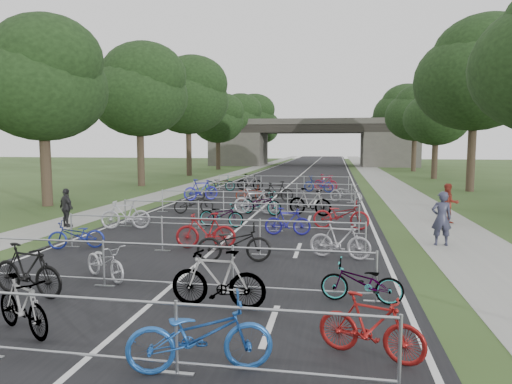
% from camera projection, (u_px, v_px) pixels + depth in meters
% --- Properties ---
extents(ground, '(200.00, 200.00, 0.00)m').
position_uv_depth(ground, '(80.00, 366.00, 6.82)').
color(ground, '#344A20').
rests_on(ground, ground).
extents(road, '(11.00, 140.00, 0.01)m').
position_uv_depth(road, '(305.00, 171.00, 55.79)').
color(road, black).
rests_on(road, ground).
extents(sidewalk_right, '(3.00, 140.00, 0.01)m').
position_uv_depth(sidewalk_right, '(372.00, 172.00, 54.41)').
color(sidewalk_right, gray).
rests_on(sidewalk_right, ground).
extents(sidewalk_left, '(2.00, 140.00, 0.01)m').
position_uv_depth(sidewalk_left, '(245.00, 171.00, 57.09)').
color(sidewalk_left, gray).
rests_on(sidewalk_left, ground).
extents(lane_markings, '(0.12, 140.00, 0.00)m').
position_uv_depth(lane_markings, '(305.00, 171.00, 55.79)').
color(lane_markings, silver).
rests_on(lane_markings, ground).
extents(overpass_bridge, '(31.00, 8.00, 7.05)m').
position_uv_depth(overpass_bridge, '(312.00, 143.00, 70.12)').
color(overpass_bridge, '#47443F').
rests_on(overpass_bridge, ground).
extents(tree_left_0, '(6.72, 6.72, 10.25)m').
position_uv_depth(tree_left_0, '(43.00, 83.00, 23.71)').
color(tree_left_0, '#33261C').
rests_on(tree_left_0, ground).
extents(tree_left_1, '(7.56, 7.56, 11.53)m').
position_uv_depth(tree_left_1, '(140.00, 92.00, 35.38)').
color(tree_left_1, '#33261C').
rests_on(tree_left_1, ground).
extents(tree_right_1, '(8.18, 8.18, 12.47)m').
position_uv_depth(tree_right_1, '(477.00, 76.00, 31.09)').
color(tree_right_1, '#33261C').
rests_on(tree_right_1, ground).
extents(tree_left_2, '(8.40, 8.40, 12.81)m').
position_uv_depth(tree_left_2, '(189.00, 97.00, 47.04)').
color(tree_left_2, '#33261C').
rests_on(tree_left_2, ground).
extents(tree_right_2, '(6.16, 6.16, 9.39)m').
position_uv_depth(tree_right_2, '(438.00, 116.00, 43.04)').
color(tree_right_2, '#33261C').
rests_on(tree_right_2, ground).
extents(tree_left_3, '(6.72, 6.72, 10.25)m').
position_uv_depth(tree_left_3, '(218.00, 119.00, 58.97)').
color(tree_left_3, '#33261C').
rests_on(tree_left_3, ground).
extents(tree_right_3, '(7.17, 7.17, 10.93)m').
position_uv_depth(tree_right_3, '(416.00, 114.00, 54.70)').
color(tree_right_3, '#33261C').
rests_on(tree_right_3, ground).
extents(tree_left_4, '(7.56, 7.56, 11.53)m').
position_uv_depth(tree_left_4, '(238.00, 118.00, 70.64)').
color(tree_left_4, '#33261C').
rests_on(tree_left_4, ground).
extents(tree_right_4, '(8.18, 8.18, 12.47)m').
position_uv_depth(tree_right_4, '(402.00, 112.00, 66.35)').
color(tree_right_4, '#33261C').
rests_on(tree_right_4, ground).
extents(tree_left_5, '(8.40, 8.40, 12.81)m').
position_uv_depth(tree_left_5, '(252.00, 117.00, 82.30)').
color(tree_left_5, '#33261C').
rests_on(tree_left_5, ground).
extents(tree_right_5, '(6.16, 6.16, 9.39)m').
position_uv_depth(tree_right_5, '(392.00, 129.00, 78.30)').
color(tree_right_5, '#33261C').
rests_on(tree_right_5, ground).
extents(tree_left_6, '(6.72, 6.72, 10.25)m').
position_uv_depth(tree_left_6, '(263.00, 129.00, 94.23)').
color(tree_left_6, '#33261C').
rests_on(tree_left_6, ground).
extents(tree_right_6, '(7.17, 7.17, 10.93)m').
position_uv_depth(tree_right_6, '(385.00, 126.00, 89.96)').
color(tree_right_6, '#33261C').
rests_on(tree_right_6, ground).
extents(barrier_row_0, '(9.70, 0.08, 1.10)m').
position_uv_depth(barrier_row_0, '(78.00, 331.00, 6.76)').
color(barrier_row_0, '#999CA1').
rests_on(barrier_row_0, ground).
extents(barrier_row_1, '(9.70, 0.08, 1.10)m').
position_uv_depth(barrier_row_1, '(167.00, 267.00, 10.29)').
color(barrier_row_1, '#999CA1').
rests_on(barrier_row_1, ground).
extents(barrier_row_2, '(9.70, 0.08, 1.10)m').
position_uv_depth(barrier_row_2, '(210.00, 235.00, 13.82)').
color(barrier_row_2, '#999CA1').
rests_on(barrier_row_2, ground).
extents(barrier_row_3, '(9.70, 0.08, 1.10)m').
position_uv_depth(barrier_row_3, '(237.00, 216.00, 17.54)').
color(barrier_row_3, '#999CA1').
rests_on(barrier_row_3, ground).
extents(barrier_row_4, '(9.70, 0.08, 1.10)m').
position_uv_depth(barrier_row_4, '(255.00, 203.00, 21.46)').
color(barrier_row_4, '#999CA1').
rests_on(barrier_row_4, ground).
extents(barrier_row_5, '(9.70, 0.08, 1.10)m').
position_uv_depth(barrier_row_5, '(270.00, 192.00, 26.35)').
color(barrier_row_5, '#999CA1').
rests_on(barrier_row_5, ground).
extents(barrier_row_6, '(9.70, 0.08, 1.10)m').
position_uv_depth(barrier_row_6, '(282.00, 183.00, 32.23)').
color(barrier_row_6, '#999CA1').
rests_on(barrier_row_6, ground).
extents(bike_1, '(1.73, 1.21, 1.02)m').
position_uv_depth(bike_1, '(23.00, 306.00, 7.91)').
color(bike_1, '#999CA1').
rests_on(bike_1, ground).
extents(bike_2, '(2.24, 1.31, 1.11)m').
position_uv_depth(bike_2, '(200.00, 335.00, 6.57)').
color(bike_2, '#1C4D9C').
rests_on(bike_2, ground).
extents(bike_3, '(1.74, 1.03, 1.01)m').
position_uv_depth(bike_3, '(371.00, 327.00, 6.99)').
color(bike_3, maroon).
rests_on(bike_3, ground).
extents(bike_4, '(2.00, 0.92, 1.16)m').
position_uv_depth(bike_4, '(27.00, 271.00, 9.85)').
color(bike_4, black).
rests_on(bike_4, ground).
extents(bike_5, '(1.72, 1.38, 0.88)m').
position_uv_depth(bike_5, '(105.00, 262.00, 11.11)').
color(bike_5, '#B0B1B8').
rests_on(bike_5, ground).
extents(bike_6, '(2.00, 0.64, 1.19)m').
position_uv_depth(bike_6, '(218.00, 279.00, 9.16)').
color(bike_6, '#999CA1').
rests_on(bike_6, ground).
extents(bike_7, '(1.74, 0.75, 0.89)m').
position_uv_depth(bike_7, '(362.00, 282.00, 9.46)').
color(bike_7, '#999CA1').
rests_on(bike_7, ground).
extents(bike_8, '(1.80, 1.17, 0.89)m').
position_uv_depth(bike_8, '(76.00, 235.00, 14.36)').
color(bike_8, navy).
rests_on(bike_8, ground).
extents(bike_9, '(1.97, 0.81, 1.15)m').
position_uv_depth(bike_9, '(206.00, 231.00, 14.37)').
color(bike_9, maroon).
rests_on(bike_9, ground).
extents(bike_10, '(2.19, 1.13, 1.10)m').
position_uv_depth(bike_10, '(234.00, 243.00, 12.75)').
color(bike_10, black).
rests_on(bike_10, ground).
extents(bike_11, '(1.86, 0.92, 1.08)m').
position_uv_depth(bike_11, '(340.00, 241.00, 13.10)').
color(bike_11, '#A4A2AA').
rests_on(bike_11, ground).
extents(bike_12, '(1.98, 0.93, 1.15)m').
position_uv_depth(bike_12, '(125.00, 215.00, 17.69)').
color(bike_12, '#A5A5AD').
rests_on(bike_12, ground).
extents(bike_13, '(1.95, 0.91, 0.99)m').
position_uv_depth(bike_13, '(221.00, 215.00, 18.16)').
color(bike_13, '#999CA1').
rests_on(bike_13, ground).
extents(bike_14, '(1.70, 0.62, 1.00)m').
position_uv_depth(bike_14, '(288.00, 222.00, 16.52)').
color(bike_14, navy).
rests_on(bike_14, ground).
extents(bike_15, '(2.20, 0.91, 1.13)m').
position_uv_depth(bike_15, '(341.00, 215.00, 17.67)').
color(bike_15, maroon).
rests_on(bike_15, ground).
extents(bike_16, '(1.99, 1.37, 0.99)m').
position_uv_depth(bike_16, '(194.00, 203.00, 21.79)').
color(bike_16, black).
rests_on(bike_16, ground).
extents(bike_17, '(2.03, 0.74, 1.20)m').
position_uv_depth(bike_17, '(255.00, 201.00, 21.57)').
color(bike_17, '#BABBC3').
rests_on(bike_17, ground).
extents(bike_18, '(2.23, 1.30, 1.11)m').
position_uv_depth(bike_18, '(261.00, 203.00, 21.31)').
color(bike_18, '#999CA1').
rests_on(bike_18, ground).
extents(bike_19, '(2.17, 1.26, 1.26)m').
position_uv_depth(bike_19, '(310.00, 202.00, 21.09)').
color(bike_19, '#999CA1').
rests_on(bike_19, ground).
extents(bike_20, '(2.05, 1.61, 1.24)m').
position_uv_depth(bike_20, '(201.00, 190.00, 26.83)').
color(bike_20, '#1C1A92').
rests_on(bike_20, ground).
extents(bike_21, '(1.75, 0.61, 0.92)m').
position_uv_depth(bike_21, '(250.00, 193.00, 26.58)').
color(bike_21, maroon).
rests_on(bike_21, ground).
extents(bike_22, '(2.03, 1.29, 1.18)m').
position_uv_depth(bike_22, '(277.00, 192.00, 25.99)').
color(bike_22, black).
rests_on(bike_22, ground).
extents(bike_23, '(2.12, 1.71, 1.08)m').
position_uv_depth(bike_23, '(346.00, 194.00, 25.59)').
color(bike_23, gray).
rests_on(bike_23, ground).
extents(bike_24, '(2.20, 1.20, 1.10)m').
position_uv_depth(bike_24, '(220.00, 183.00, 32.09)').
color(bike_24, '#999CA1').
rests_on(bike_24, ground).
extents(bike_25, '(1.95, 0.69, 1.15)m').
position_uv_depth(bike_25, '(250.00, 182.00, 32.82)').
color(bike_25, '#999CA1').
rests_on(bike_25, ground).
extents(bike_26, '(2.24, 1.29, 1.11)m').
position_uv_depth(bike_26, '(319.00, 184.00, 31.34)').
color(bike_26, navy).
rests_on(bike_26, ground).
extents(bike_27, '(1.93, 1.45, 1.16)m').
position_uv_depth(bike_27, '(326.00, 183.00, 32.45)').
color(bike_27, maroon).
rests_on(bike_27, ground).
extents(pedestrian_a, '(0.67, 0.46, 1.78)m').
position_uv_depth(pedestrian_a, '(441.00, 219.00, 14.81)').
color(pedestrian_a, '#2E2F45').
rests_on(pedestrian_a, ground).
extents(pedestrian_b, '(0.82, 0.65, 1.67)m').
position_uv_depth(pedestrian_b, '(448.00, 204.00, 18.94)').
color(pedestrian_b, maroon).
rests_on(pedestrian_b, ground).
extents(pedestrian_c, '(0.98, 0.79, 1.55)m').
position_uv_depth(pedestrian_c, '(67.00, 208.00, 18.10)').
color(pedestrian_c, black).
rests_on(pedestrian_c, ground).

